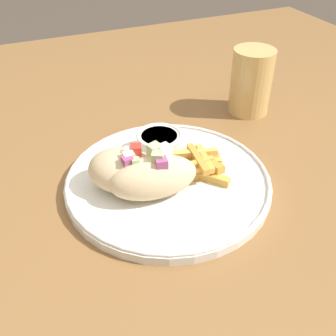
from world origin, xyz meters
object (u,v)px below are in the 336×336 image
at_px(fries_pile, 194,164).
at_px(pita_sandwich_far, 123,169).
at_px(sauce_ramekin, 159,143).
at_px(pita_sandwich_near, 153,177).
at_px(plate, 168,181).
at_px(water_glass, 251,84).

bearing_deg(fries_pile, pita_sandwich_far, 176.43).
distance_m(fries_pile, sauce_ramekin, 0.07).
relative_size(fries_pile, sauce_ramekin, 1.59).
xyz_separation_m(pita_sandwich_far, sauce_ramekin, (0.08, 0.06, -0.01)).
xyz_separation_m(pita_sandwich_near, pita_sandwich_far, (-0.03, 0.04, -0.00)).
bearing_deg(plate, sauce_ramekin, 78.94).
relative_size(plate, pita_sandwich_far, 2.42).
distance_m(pita_sandwich_near, water_glass, 0.33).
relative_size(pita_sandwich_far, fries_pile, 1.09).
relative_size(pita_sandwich_far, sauce_ramekin, 1.73).
distance_m(plate, water_glass, 0.29).
height_order(plate, pita_sandwich_far, pita_sandwich_far).
height_order(sauce_ramekin, water_glass, water_glass).
bearing_deg(pita_sandwich_far, plate, 27.56).
bearing_deg(water_glass, plate, -147.32).
height_order(plate, water_glass, water_glass).
height_order(pita_sandwich_near, fries_pile, pita_sandwich_near).
relative_size(plate, fries_pile, 2.62).
height_order(pita_sandwich_near, pita_sandwich_far, pita_sandwich_near).
distance_m(plate, pita_sandwich_near, 0.06).
relative_size(pita_sandwich_near, fries_pile, 1.11).
xyz_separation_m(plate, pita_sandwich_far, (-0.07, 0.01, 0.03)).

